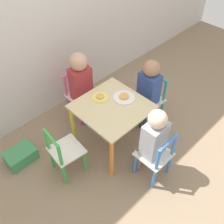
{
  "coord_description": "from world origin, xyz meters",
  "views": [
    {
      "loc": [
        -1.17,
        -1.19,
        2.07
      ],
      "look_at": [
        0.0,
        0.0,
        0.42
      ],
      "focal_mm": 42.0,
      "sensor_mm": 36.0,
      "label": 1
    }
  ],
  "objects": [
    {
      "name": "child_front",
      "position": [
        0.0,
        -0.46,
        0.45
      ],
      "size": [
        0.2,
        0.21,
        0.76
      ],
      "rotation": [
        0.0,
        0.0,
        -3.14
      ],
      "color": "#7A6B5B",
      "rests_on": "ground_plane"
    },
    {
      "name": "chair_green",
      "position": [
        -0.52,
        0.05,
        0.26
      ],
      "size": [
        0.28,
        0.28,
        0.52
      ],
      "rotation": [
        0.0,
        0.0,
        1.47
      ],
      "color": "silver",
      "rests_on": "ground_plane"
    },
    {
      "name": "plate_back",
      "position": [
        0.0,
        0.15,
        0.5
      ],
      "size": [
        0.15,
        0.15,
        0.03
      ],
      "color": "#EADB66",
      "rests_on": "kids_table"
    },
    {
      "name": "chair_blue",
      "position": [
        0.0,
        -0.52,
        0.26
      ],
      "size": [
        0.26,
        0.26,
        0.52
      ],
      "rotation": [
        0.0,
        0.0,
        -3.14
      ],
      "color": "silver",
      "rests_on": "ground_plane"
    },
    {
      "name": "child_back",
      "position": [
        0.04,
        0.46,
        0.48
      ],
      "size": [
        0.21,
        0.22,
        0.79
      ],
      "rotation": [
        0.0,
        0.0,
        -0.08
      ],
      "color": "#4C608E",
      "rests_on": "ground_plane"
    },
    {
      "name": "chair_pink",
      "position": [
        0.04,
        0.52,
        0.26
      ],
      "size": [
        0.28,
        0.28,
        0.52
      ],
      "rotation": [
        0.0,
        0.0,
        -0.08
      ],
      "color": "silver",
      "rests_on": "ground_plane"
    },
    {
      "name": "storage_bin",
      "position": [
        -0.76,
        0.44,
        0.06
      ],
      "size": [
        0.27,
        0.19,
        0.12
      ],
      "color": "#3D8E56",
      "rests_on": "ground_plane"
    },
    {
      "name": "chair_teal",
      "position": [
        0.52,
        -0.03,
        0.26
      ],
      "size": [
        0.28,
        0.28,
        0.52
      ],
      "rotation": [
        0.0,
        0.0,
        -1.63
      ],
      "color": "silver",
      "rests_on": "ground_plane"
    },
    {
      "name": "kids_table",
      "position": [
        0.0,
        0.0,
        0.42
      ],
      "size": [
        0.59,
        0.59,
        0.49
      ],
      "color": "beige",
      "rests_on": "ground_plane"
    },
    {
      "name": "ground_plane",
      "position": [
        0.0,
        0.0,
        0.0
      ],
      "size": [
        6.0,
        6.0,
        0.0
      ],
      "primitive_type": "plane",
      "color": "#8C755B"
    },
    {
      "name": "plate_right",
      "position": [
        0.15,
        0.0,
        0.5
      ],
      "size": [
        0.2,
        0.2,
        0.03
      ],
      "color": "white",
      "rests_on": "kids_table"
    },
    {
      "name": "child_right",
      "position": [
        0.46,
        -0.03,
        0.45
      ],
      "size": [
        0.22,
        0.21,
        0.75
      ],
      "rotation": [
        0.0,
        0.0,
        -1.63
      ],
      "color": "#38383D",
      "rests_on": "ground_plane"
    }
  ]
}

